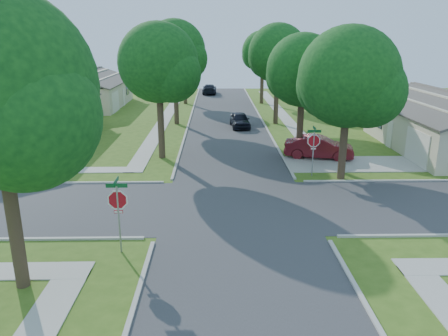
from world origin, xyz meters
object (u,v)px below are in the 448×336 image
car_curb_east (240,120)px  house_nw_far (88,94)px  tree_w_far (185,58)px  tree_e_near (303,74)px  house_ne_near (448,129)px  tree_e_mid (278,56)px  car_driveway (319,147)px  stop_sign_sw (118,203)px  stop_sign_ne (314,143)px  house_nw_near (29,120)px  car_curb_west (209,89)px  tree_w_near (159,66)px  tree_e_far (263,54)px  tree_ne_corner (350,82)px  house_ne_far (366,96)px  tree_w_mid (175,53)px

car_curb_east → house_nw_far: bearing=139.5°
tree_w_far → house_nw_far: bearing=-170.0°
tree_e_near → house_ne_near: (11.24, 1.99, -4.13)m
tree_e_mid → car_driveway: size_ratio=2.00×
stop_sign_sw → car_driveway: size_ratio=0.65×
stop_sign_ne → stop_sign_sw: bearing=-135.0°
house_nw_near → car_curb_west: size_ratio=2.84×
stop_sign_sw → tree_e_mid: (9.46, 25.71, 4.22)m
tree_e_mid → tree_w_near: bearing=-128.1°
car_curb_east → tree_w_far: bearing=107.7°
house_nw_near → car_curb_east: size_ratio=3.40×
tree_e_far → tree_w_far: bearing=-180.0°
stop_sign_sw → tree_w_far: tree_w_far is taller
tree_w_far → tree_ne_corner: 31.77m
house_nw_far → car_curb_west: 18.16m
tree_ne_corner → car_curb_west: 40.33m
tree_ne_corner → house_ne_far: 26.91m
house_nw_far → house_ne_near: bearing=-33.3°
house_ne_near → tree_ne_corner: bearing=-144.8°
stop_sign_sw → stop_sign_ne: size_ratio=1.00×
tree_e_near → tree_w_mid: size_ratio=0.87×
house_ne_far → tree_ne_corner: bearing=-111.2°
stop_sign_sw → car_driveway: bearing=51.4°
stop_sign_sw → car_driveway: (10.70, 13.40, -1.27)m
tree_e_far → house_ne_near: 25.99m
tree_e_mid → house_ne_near: size_ratio=0.68×
tree_e_far → tree_ne_corner: size_ratio=1.01×
stop_sign_sw → car_curb_east: 24.69m
tree_e_far → car_curb_east: tree_e_far is taller
tree_w_mid → car_driveway: 17.25m
stop_sign_ne → house_nw_far: house_nw_far is taller
stop_sign_sw → house_ne_near: bearing=37.2°
tree_w_mid → house_ne_near: size_ratio=0.70×
car_driveway → tree_e_far: bearing=16.5°
tree_e_near → tree_ne_corner: size_ratio=0.96×
house_nw_near → tree_w_mid: bearing=27.9°
tree_w_mid → tree_ne_corner: tree_w_mid is taller
car_driveway → house_ne_far: bearing=-12.6°
tree_e_mid → house_ne_near: (11.23, -10.01, -4.74)m
tree_w_near → tree_ne_corner: (11.00, -4.80, -0.52)m
stop_sign_sw → tree_e_far: (9.45, 38.71, 3.95)m
house_nw_near → car_curb_west: (14.13, 28.39, -0.82)m
tree_w_far → car_driveway: bearing=-67.2°
tree_e_mid → car_curb_west: tree_e_mid is taller
tree_e_mid → house_ne_far: (11.23, 7.99, -4.74)m
tree_ne_corner → house_ne_near: bearing=35.2°
tree_w_mid → tree_e_near: bearing=-52.0°
tree_ne_corner → car_driveway: bearing=94.6°
stop_sign_ne → tree_ne_corner: bearing=-16.6°
stop_sign_ne → car_curb_west: 39.26m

